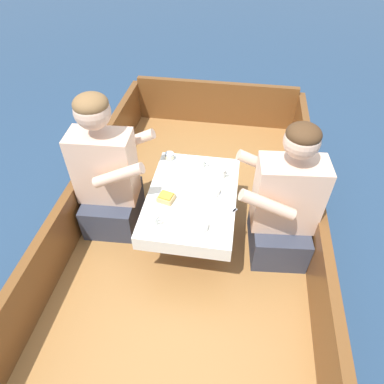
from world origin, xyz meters
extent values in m
plane|color=navy|center=(0.00, 0.00, 0.00)|extent=(60.00, 60.00, 0.00)
cube|color=#9E6B38|center=(0.00, 0.00, 0.14)|extent=(1.71, 3.33, 0.27)
cube|color=brown|center=(-0.83, 0.00, 0.47)|extent=(0.06, 3.33, 0.38)
cube|color=brown|center=(0.83, 0.00, 0.47)|extent=(0.06, 3.33, 0.38)
cube|color=brown|center=(0.00, 1.63, 0.49)|extent=(1.59, 0.06, 0.44)
cylinder|color=#B2B2B7|center=(0.00, 0.07, 0.46)|extent=(0.07, 0.07, 0.38)
cube|color=#9E6B38|center=(0.00, 0.07, 0.66)|extent=(0.55, 0.81, 0.02)
cube|color=white|center=(0.00, 0.07, 0.67)|extent=(0.58, 0.84, 0.00)
cube|color=white|center=(0.00, -0.35, 0.62)|extent=(0.58, 0.00, 0.10)
cube|color=white|center=(0.00, 0.49, 0.62)|extent=(0.58, 0.00, 0.10)
cube|color=#333847|center=(-0.59, 0.12, 0.40)|extent=(0.38, 0.46, 0.26)
cube|color=beige|center=(-0.59, 0.12, 0.79)|extent=(0.41, 0.24, 0.51)
sphere|color=beige|center=(-0.59, 0.12, 1.20)|extent=(0.22, 0.22, 0.22)
ellipsoid|color=brown|center=(-0.59, 0.12, 1.25)|extent=(0.21, 0.21, 0.12)
cylinder|color=beige|center=(-0.45, 0.31, 0.88)|extent=(0.34, 0.09, 0.21)
cylinder|color=beige|center=(-0.43, -0.05, 0.88)|extent=(0.34, 0.09, 0.21)
cube|color=#333847|center=(0.59, 0.05, 0.40)|extent=(0.40, 0.47, 0.26)
cube|color=beige|center=(0.59, 0.05, 0.78)|extent=(0.42, 0.26, 0.49)
sphere|color=beige|center=(0.59, 0.05, 1.17)|extent=(0.20, 0.20, 0.20)
ellipsoid|color=#472D19|center=(0.59, 0.05, 1.22)|extent=(0.19, 0.19, 0.11)
cylinder|color=beige|center=(0.46, -0.14, 0.86)|extent=(0.34, 0.10, 0.21)
cylinder|color=beige|center=(0.43, 0.21, 0.86)|extent=(0.34, 0.10, 0.21)
cylinder|color=silver|center=(-0.15, -0.02, 0.68)|extent=(0.20, 0.20, 0.01)
cylinder|color=silver|center=(-0.16, 0.22, 0.68)|extent=(0.20, 0.20, 0.01)
cube|color=tan|center=(-0.15, -0.02, 0.70)|extent=(0.12, 0.11, 0.04)
cube|color=gold|center=(-0.15, -0.02, 0.73)|extent=(0.09, 0.09, 0.01)
cylinder|color=silver|center=(0.07, -0.21, 0.70)|extent=(0.13, 0.13, 0.04)
cylinder|color=beige|center=(0.07, -0.21, 0.71)|extent=(0.11, 0.11, 0.02)
cylinder|color=silver|center=(0.11, 0.11, 0.70)|extent=(0.15, 0.15, 0.04)
cylinder|color=beige|center=(0.11, 0.11, 0.71)|extent=(0.12, 0.12, 0.02)
cylinder|color=silver|center=(0.16, 0.28, 0.71)|extent=(0.08, 0.08, 0.07)
torus|color=silver|center=(0.21, 0.28, 0.71)|extent=(0.04, 0.01, 0.04)
cylinder|color=#3D2314|center=(0.16, 0.28, 0.73)|extent=(0.07, 0.07, 0.01)
cylinder|color=silver|center=(0.01, 0.37, 0.70)|extent=(0.07, 0.07, 0.05)
torus|color=silver|center=(0.05, 0.37, 0.71)|extent=(0.04, 0.01, 0.04)
cylinder|color=#3D2314|center=(0.01, 0.37, 0.72)|extent=(0.06, 0.06, 0.01)
cylinder|color=silver|center=(-0.19, -0.22, 0.71)|extent=(0.07, 0.07, 0.06)
torus|color=silver|center=(-0.15, -0.22, 0.71)|extent=(0.04, 0.01, 0.04)
cylinder|color=#3D2314|center=(-0.19, -0.22, 0.72)|extent=(0.06, 0.06, 0.01)
cylinder|color=silver|center=(-0.22, 0.41, 0.70)|extent=(0.06, 0.06, 0.05)
cylinder|color=beige|center=(-0.22, 0.41, 0.70)|extent=(0.07, 0.07, 0.03)
cube|color=silver|center=(0.25, -0.09, 0.68)|extent=(0.10, 0.15, 0.00)
cube|color=silver|center=(0.28, -0.03, 0.68)|extent=(0.04, 0.04, 0.00)
cube|color=silver|center=(-0.15, 0.43, 0.68)|extent=(0.14, 0.11, 0.00)
ellipsoid|color=silver|center=(-0.10, 0.47, 0.68)|extent=(0.04, 0.02, 0.01)
cube|color=silver|center=(0.18, 0.03, 0.68)|extent=(0.02, 0.17, 0.00)
ellipsoid|color=silver|center=(0.18, 0.10, 0.68)|extent=(0.04, 0.02, 0.01)
camera|label=1|loc=(0.25, -1.53, 2.22)|focal=32.00mm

